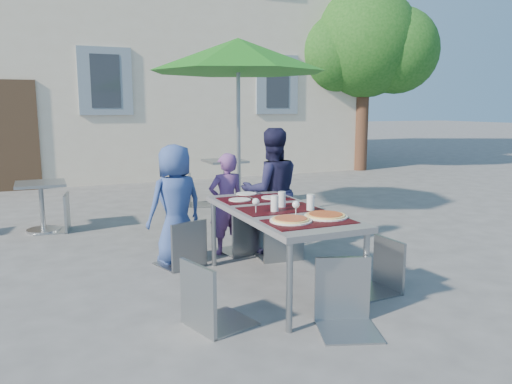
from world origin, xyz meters
name	(u,v)px	position (x,y,z in m)	size (l,w,h in m)	color
ground	(236,315)	(0.00, 0.00, 0.00)	(90.00, 90.00, 0.00)	#4F4F52
tree	(365,45)	(6.55, 7.54, 3.25)	(3.60, 3.00, 4.70)	#4B2E20
dining_table	(279,215)	(0.59, 0.42, 0.70)	(0.80, 1.85, 0.76)	#49484E
pizza_near_left	(291,220)	(0.45, -0.08, 0.77)	(0.34, 0.34, 0.03)	white
pizza_near_right	(326,215)	(0.79, -0.05, 0.77)	(0.36, 0.36, 0.03)	white
glassware	(286,202)	(0.62, 0.33, 0.83)	(0.55, 0.45, 0.15)	silver
place_settings	(253,197)	(0.60, 1.05, 0.76)	(0.61, 0.54, 0.01)	white
child_0	(176,204)	(-0.07, 1.57, 0.64)	(0.63, 0.41, 1.29)	#334B8D
child_1	(226,204)	(0.54, 1.66, 0.58)	(0.42, 0.28, 1.16)	#683D7D
child_2	(271,191)	(1.02, 1.50, 0.72)	(0.70, 0.40, 1.44)	#1B1B3B
chair_0	(183,215)	(-0.05, 1.37, 0.56)	(0.54, 0.54, 0.96)	gray
chair_1	(243,205)	(0.71, 1.58, 0.57)	(0.50, 0.51, 0.97)	gray
chair_2	(281,205)	(1.00, 1.21, 0.62)	(0.51, 0.51, 1.04)	gray
chair_3	(209,254)	(-0.27, -0.13, 0.59)	(0.55, 0.55, 1.00)	#90969B
chair_4	(382,235)	(1.42, -0.01, 0.53)	(0.43, 0.43, 0.91)	gray
chair_5	(347,253)	(0.69, -0.53, 0.58)	(0.56, 0.56, 0.99)	gray
patio_umbrella	(238,57)	(1.32, 3.24, 2.37)	(2.54, 2.54, 2.63)	#B3B6BB
cafe_table_0	(42,200)	(-1.39, 3.63, 0.43)	(0.63, 0.63, 0.67)	#B3B6BB
bg_chair_r_0	(58,190)	(-1.18, 3.57, 0.57)	(0.49, 0.49, 0.96)	#8F969A
cafe_table_1	(225,173)	(1.66, 4.79, 0.50)	(0.68, 0.68, 0.73)	#B3B6BB
bg_chair_l_1	(195,171)	(1.04, 4.55, 0.60)	(0.58, 0.58, 1.02)	gray
bg_chair_r_1	(277,171)	(2.52, 4.41, 0.53)	(0.44, 0.44, 0.91)	gray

